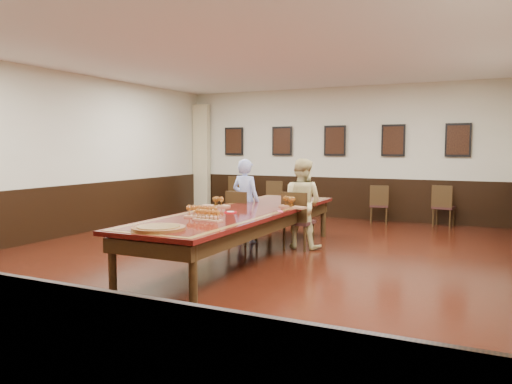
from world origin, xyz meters
The scene contains 23 objects.
floor centered at (0.00, 0.00, -0.01)m, with size 8.00×10.00×0.02m, color black.
ceiling centered at (0.00, 0.00, 3.21)m, with size 8.00×10.00×0.02m, color white.
wall_back centered at (0.00, 5.01, 1.60)m, with size 8.00×0.02×3.20m, color beige.
wall_left centered at (-4.01, 0.00, 1.60)m, with size 0.02×10.00×3.20m, color beige.
chair_man centered at (-0.54, 1.06, 0.48)m, with size 0.45×0.49×0.96m, color #321816, non-canonical shape.
chair_woman centered at (0.56, 1.03, 0.49)m, with size 0.46×0.51×0.99m, color #321816, non-canonical shape.
spare_chair_a centered at (-2.50, 4.72, 0.49)m, with size 0.46×0.50×0.97m, color #321816, non-canonical shape.
spare_chair_b centered at (-1.43, 4.64, 0.45)m, with size 0.42×0.46×0.90m, color #321816, non-canonical shape.
spare_chair_c centered at (1.19, 4.54, 0.44)m, with size 0.41×0.45×0.88m, color #321816, non-canonical shape.
spare_chair_d centered at (2.58, 4.65, 0.46)m, with size 0.43×0.47×0.92m, color #321816, non-canonical shape.
person_man centered at (-0.53, 1.16, 0.76)m, with size 0.56×0.37×1.53m, color #4F68C7.
person_woman centered at (0.57, 1.13, 0.77)m, with size 0.77×0.60×1.55m, color beige.
pink_phone centered at (0.60, 0.11, 0.76)m, with size 0.07×0.13×0.01m, color #EF4F7E.
curtain centered at (-3.75, 4.82, 1.45)m, with size 0.45×0.18×2.90m, color tan.
wainscoting centered at (0.00, 0.00, 0.50)m, with size 8.00×10.00×1.00m.
conference_table centered at (0.00, 0.00, 0.61)m, with size 1.40×5.00×0.76m.
posters centered at (0.00, 4.94, 1.90)m, with size 6.14×0.04×0.74m.
flight_a centered at (-0.59, 0.21, 0.83)m, with size 0.48×0.22×0.17m.
flight_b centered at (0.57, 0.64, 0.84)m, with size 0.53×0.34×0.19m.
flight_c centered at (-0.13, -0.99, 0.83)m, with size 0.50×0.22×0.18m.
flight_d centered at (0.11, -1.22, 0.82)m, with size 0.44×0.18×0.16m.
red_plate_grp centered at (-0.01, -0.36, 0.76)m, with size 0.20×0.20×0.03m.
carved_platter centered at (-0.04, -2.11, 0.77)m, with size 0.81×0.81×0.05m.
Camera 1 is at (3.58, -6.93, 1.74)m, focal length 35.00 mm.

